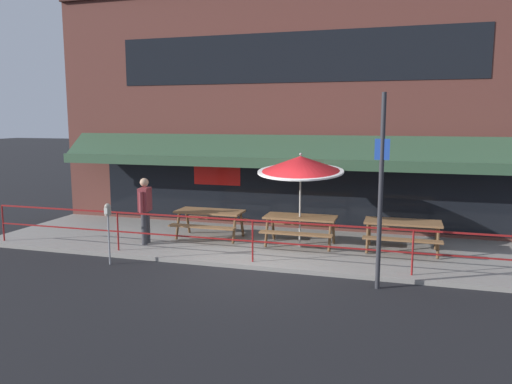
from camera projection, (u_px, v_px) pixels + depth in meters
The scene contains 11 objects.
ground_plane at pixel (249, 270), 11.04m from camera, with size 120.00×120.00×0.00m, color black.
patio_deck at pixel (272, 246), 12.93m from camera, with size 15.00×4.00×0.10m, color gray.
restaurant_building at pixel (291, 110), 14.52m from camera, with size 15.00×1.60×7.18m.
patio_railing at pixel (253, 231), 11.20m from camera, with size 13.84×0.04×0.97m.
picnic_table_left at pixel (210, 216), 13.41m from camera, with size 1.80×1.42×0.76m.
picnic_table_centre at pixel (300, 222), 12.64m from camera, with size 1.80×1.42×0.76m.
picnic_table_right at pixel (403, 228), 12.03m from camera, with size 1.80×1.42×0.76m.
patio_umbrella_centre at pixel (301, 165), 12.36m from camera, with size 2.14×2.14×2.39m.
pedestrian_walking at pixel (145, 207), 12.80m from camera, with size 0.29×0.62×1.71m.
parking_meter_near at pixel (108, 215), 11.27m from camera, with size 0.15×0.16×1.42m.
street_sign_pole at pixel (381, 190), 9.54m from camera, with size 0.28×0.09×3.80m.
Camera 1 is at (3.18, -10.18, 3.32)m, focal length 35.00 mm.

